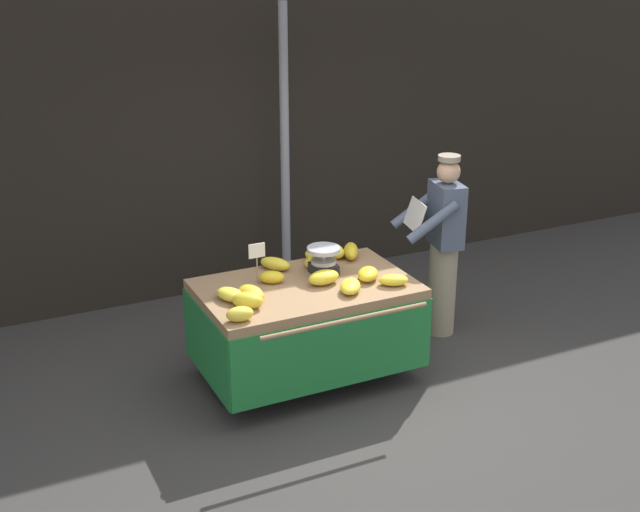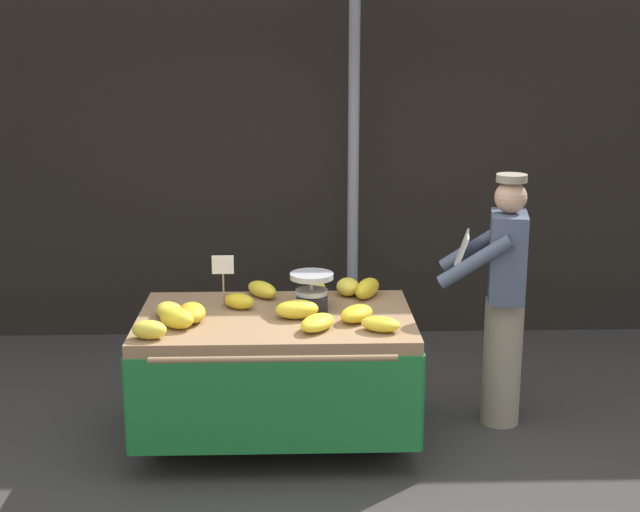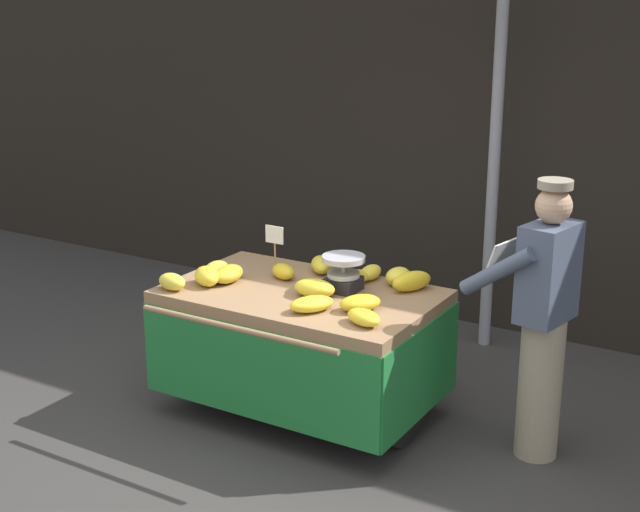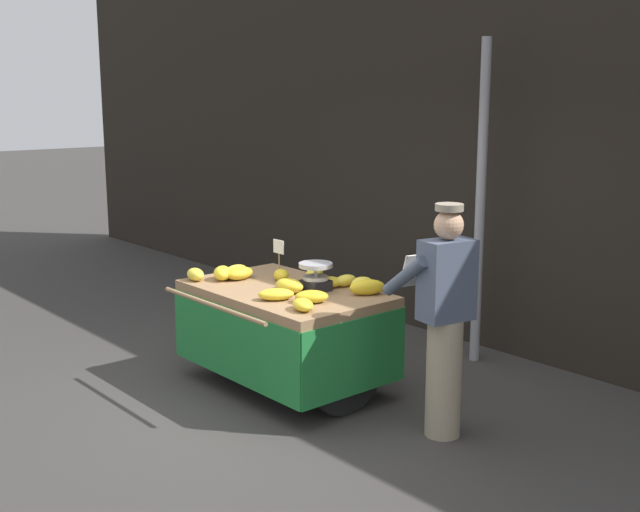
{
  "view_description": "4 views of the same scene",
  "coord_description": "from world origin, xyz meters",
  "px_view_note": "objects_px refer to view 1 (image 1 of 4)",
  "views": [
    {
      "loc": [
        -2.9,
        -5.11,
        3.52
      ],
      "look_at": [
        -0.15,
        0.58,
        1.09
      ],
      "focal_mm": 47.05,
      "sensor_mm": 36.0,
      "label": 1
    },
    {
      "loc": [
        -0.16,
        -4.82,
        2.62
      ],
      "look_at": [
        0.01,
        0.71,
        1.22
      ],
      "focal_mm": 50.52,
      "sensor_mm": 36.0,
      "label": 2
    },
    {
      "loc": [
        2.64,
        -4.04,
        2.75
      ],
      "look_at": [
        -0.08,
        0.49,
        1.15
      ],
      "focal_mm": 50.26,
      "sensor_mm": 36.0,
      "label": 3
    },
    {
      "loc": [
        4.84,
        -3.44,
        2.48
      ],
      "look_at": [
        0.12,
        0.63,
        1.2
      ],
      "focal_mm": 44.97,
      "sensor_mm": 36.0,
      "label": 4
    }
  ],
  "objects_px": {
    "price_sign": "(257,254)",
    "banana_bunch_6": "(240,314)",
    "banana_bunch_4": "(231,295)",
    "banana_bunch_13": "(351,251)",
    "banana_bunch_8": "(314,262)",
    "banana_bunch_3": "(335,252)",
    "banana_bunch_9": "(275,264)",
    "banana_bunch_0": "(313,256)",
    "street_pole": "(285,155)",
    "vendor_person": "(443,245)",
    "banana_bunch_7": "(350,286)",
    "banana_bunch_10": "(248,300)",
    "weighing_scale": "(324,261)",
    "banana_bunch_11": "(368,274)",
    "banana_bunch_1": "(272,277)",
    "banana_bunch_2": "(324,277)",
    "banana_bunch_5": "(251,293)",
    "banana_bunch_12": "(393,280)",
    "banana_cart": "(306,310)"
  },
  "relations": [
    {
      "from": "price_sign",
      "to": "banana_bunch_11",
      "type": "distance_m",
      "value": 0.93
    },
    {
      "from": "banana_bunch_6",
      "to": "banana_bunch_10",
      "type": "relative_size",
      "value": 0.86
    },
    {
      "from": "banana_bunch_1",
      "to": "banana_bunch_2",
      "type": "distance_m",
      "value": 0.42
    },
    {
      "from": "banana_bunch_9",
      "to": "banana_bunch_10",
      "type": "height_order",
      "value": "banana_bunch_10"
    },
    {
      "from": "banana_cart",
      "to": "banana_bunch_0",
      "type": "xyz_separation_m",
      "value": [
        0.27,
        0.44,
        0.28
      ]
    },
    {
      "from": "banana_bunch_0",
      "to": "vendor_person",
      "type": "distance_m",
      "value": 1.24
    },
    {
      "from": "banana_bunch_4",
      "to": "banana_bunch_13",
      "type": "relative_size",
      "value": 0.93
    },
    {
      "from": "banana_bunch_7",
      "to": "banana_bunch_4",
      "type": "bearing_deg",
      "value": 164.43
    },
    {
      "from": "street_pole",
      "to": "banana_bunch_0",
      "type": "distance_m",
      "value": 1.5
    },
    {
      "from": "banana_bunch_3",
      "to": "banana_bunch_12",
      "type": "xyz_separation_m",
      "value": [
        0.15,
        -0.76,
        -0.01
      ]
    },
    {
      "from": "banana_bunch_13",
      "to": "banana_bunch_8",
      "type": "bearing_deg",
      "value": -171.36
    },
    {
      "from": "banana_bunch_0",
      "to": "banana_bunch_6",
      "type": "relative_size",
      "value": 1.07
    },
    {
      "from": "street_pole",
      "to": "banana_bunch_7",
      "type": "distance_m",
      "value": 2.18
    },
    {
      "from": "banana_bunch_4",
      "to": "banana_bunch_13",
      "type": "distance_m",
      "value": 1.33
    },
    {
      "from": "banana_bunch_9",
      "to": "banana_bunch_10",
      "type": "relative_size",
      "value": 1.18
    },
    {
      "from": "banana_bunch_0",
      "to": "banana_bunch_4",
      "type": "xyz_separation_m",
      "value": [
        -0.93,
        -0.47,
        -0.0
      ]
    },
    {
      "from": "banana_cart",
      "to": "weighing_scale",
      "type": "distance_m",
      "value": 0.44
    },
    {
      "from": "banana_bunch_2",
      "to": "banana_bunch_12",
      "type": "distance_m",
      "value": 0.56
    },
    {
      "from": "banana_bunch_3",
      "to": "banana_bunch_5",
      "type": "bearing_deg",
      "value": -152.09
    },
    {
      "from": "banana_bunch_5",
      "to": "banana_bunch_10",
      "type": "xyz_separation_m",
      "value": [
        -0.08,
        -0.13,
        0.01
      ]
    },
    {
      "from": "price_sign",
      "to": "banana_bunch_6",
      "type": "relative_size",
      "value": 1.65
    },
    {
      "from": "banana_bunch_2",
      "to": "banana_bunch_8",
      "type": "xyz_separation_m",
      "value": [
        0.09,
        0.37,
        -0.01
      ]
    },
    {
      "from": "banana_bunch_0",
      "to": "banana_bunch_4",
      "type": "relative_size",
      "value": 0.8
    },
    {
      "from": "banana_cart",
      "to": "street_pole",
      "type": "bearing_deg",
      "value": 71.28
    },
    {
      "from": "price_sign",
      "to": "weighing_scale",
      "type": "bearing_deg",
      "value": -5.96
    },
    {
      "from": "banana_cart",
      "to": "banana_bunch_0",
      "type": "bearing_deg",
      "value": 57.85
    },
    {
      "from": "banana_bunch_11",
      "to": "banana_bunch_12",
      "type": "height_order",
      "value": "banana_bunch_11"
    },
    {
      "from": "banana_bunch_10",
      "to": "vendor_person",
      "type": "relative_size",
      "value": 0.14
    },
    {
      "from": "street_pole",
      "to": "vendor_person",
      "type": "distance_m",
      "value": 1.86
    },
    {
      "from": "street_pole",
      "to": "vendor_person",
      "type": "relative_size",
      "value": 1.72
    },
    {
      "from": "banana_bunch_8",
      "to": "banana_bunch_4",
      "type": "bearing_deg",
      "value": -158.56
    },
    {
      "from": "banana_cart",
      "to": "banana_bunch_6",
      "type": "xyz_separation_m",
      "value": [
        -0.73,
        -0.41,
        0.28
      ]
    },
    {
      "from": "weighing_scale",
      "to": "price_sign",
      "type": "relative_size",
      "value": 0.82
    },
    {
      "from": "banana_cart",
      "to": "banana_bunch_5",
      "type": "relative_size",
      "value": 6.42
    },
    {
      "from": "banana_bunch_1",
      "to": "banana_bunch_6",
      "type": "xyz_separation_m",
      "value": [
        -0.49,
        -0.56,
        0.0
      ]
    },
    {
      "from": "banana_bunch_3",
      "to": "banana_bunch_9",
      "type": "xyz_separation_m",
      "value": [
        -0.58,
        -0.02,
        -0.01
      ]
    },
    {
      "from": "banana_bunch_4",
      "to": "banana_bunch_7",
      "type": "xyz_separation_m",
      "value": [
        0.91,
        -0.25,
        -0.0
      ]
    },
    {
      "from": "banana_bunch_1",
      "to": "banana_bunch_5",
      "type": "height_order",
      "value": "banana_bunch_5"
    },
    {
      "from": "price_sign",
      "to": "banana_bunch_1",
      "type": "xyz_separation_m",
      "value": [
        0.1,
        -0.05,
        -0.2
      ]
    },
    {
      "from": "weighing_scale",
      "to": "banana_bunch_7",
      "type": "xyz_separation_m",
      "value": [
        0.02,
        -0.43,
        -0.07
      ]
    },
    {
      "from": "banana_cart",
      "to": "banana_bunch_2",
      "type": "height_order",
      "value": "banana_bunch_2"
    },
    {
      "from": "banana_bunch_4",
      "to": "banana_bunch_11",
      "type": "xyz_separation_m",
      "value": [
        1.16,
        -0.1,
        0.0
      ]
    },
    {
      "from": "banana_bunch_4",
      "to": "banana_bunch_8",
      "type": "xyz_separation_m",
      "value": [
        0.88,
        0.34,
        -0.0
      ]
    },
    {
      "from": "price_sign",
      "to": "banana_bunch_4",
      "type": "height_order",
      "value": "price_sign"
    },
    {
      "from": "vendor_person",
      "to": "price_sign",
      "type": "bearing_deg",
      "value": -177.89
    },
    {
      "from": "banana_bunch_6",
      "to": "banana_bunch_13",
      "type": "height_order",
      "value": "banana_bunch_13"
    },
    {
      "from": "street_pole",
      "to": "weighing_scale",
      "type": "xyz_separation_m",
      "value": [
        -0.37,
        -1.64,
        -0.49
      ]
    },
    {
      "from": "banana_bunch_13",
      "to": "vendor_person",
      "type": "xyz_separation_m",
      "value": [
        0.9,
        -0.1,
        -0.06
      ]
    },
    {
      "from": "street_pole",
      "to": "banana_bunch_7",
      "type": "xyz_separation_m",
      "value": [
        -0.35,
        -2.08,
        -0.56
      ]
    },
    {
      "from": "banana_bunch_0",
      "to": "banana_bunch_13",
      "type": "height_order",
      "value": "banana_bunch_13"
    }
  ]
}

